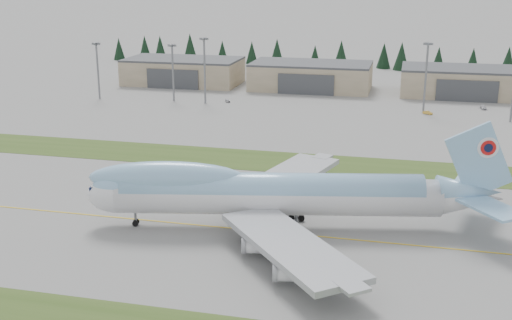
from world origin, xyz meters
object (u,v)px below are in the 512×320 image
(hangar_center, at_px, (311,76))
(service_vehicle_c, at_px, (483,109))
(hangar_right, at_px, (465,82))
(service_vehicle_a, at_px, (228,102))
(hangar_left, at_px, (183,71))
(service_vehicle_b, at_px, (428,114))
(boeing_747_freighter, at_px, (273,193))

(hangar_center, height_order, service_vehicle_c, hangar_center)
(hangar_right, height_order, service_vehicle_a, hangar_right)
(hangar_center, relative_size, hangar_right, 1.00)
(hangar_left, bearing_deg, hangar_right, 0.00)
(hangar_center, height_order, service_vehicle_b, hangar_center)
(service_vehicle_a, height_order, service_vehicle_b, service_vehicle_a)
(service_vehicle_b, height_order, service_vehicle_c, service_vehicle_c)
(boeing_747_freighter, xyz_separation_m, service_vehicle_b, (30.29, 109.14, -6.93))
(hangar_center, distance_m, service_vehicle_a, 43.10)
(hangar_center, relative_size, service_vehicle_a, 13.95)
(boeing_747_freighter, relative_size, hangar_right, 1.67)
(hangar_right, relative_size, service_vehicle_c, 11.27)
(service_vehicle_b, xyz_separation_m, service_vehicle_c, (19.08, 12.98, 0.00))
(hangar_right, bearing_deg, service_vehicle_b, -110.17)
(service_vehicle_c, bearing_deg, service_vehicle_b, -153.51)
(boeing_747_freighter, bearing_deg, service_vehicle_c, 56.50)
(boeing_747_freighter, height_order, service_vehicle_b, boeing_747_freighter)
(boeing_747_freighter, relative_size, service_vehicle_c, 18.82)
(hangar_left, xyz_separation_m, service_vehicle_b, (100.88, -38.43, -5.39))
(hangar_left, relative_size, service_vehicle_b, 14.23)
(service_vehicle_b, bearing_deg, service_vehicle_a, 117.61)
(hangar_center, height_order, hangar_right, same)
(boeing_747_freighter, distance_m, service_vehicle_c, 131.91)
(hangar_right, bearing_deg, hangar_left, 180.00)
(hangar_center, bearing_deg, service_vehicle_c, -21.39)
(hangar_left, relative_size, hangar_right, 1.00)
(boeing_747_freighter, distance_m, hangar_right, 154.11)
(hangar_center, bearing_deg, boeing_747_freighter, -83.97)
(hangar_right, xyz_separation_m, service_vehicle_a, (-85.65, -34.21, -5.39))
(service_vehicle_a, xyz_separation_m, service_vehicle_b, (71.54, -4.22, 0.00))
(hangar_left, distance_m, service_vehicle_b, 108.09)
(hangar_left, bearing_deg, boeing_747_freighter, -64.43)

